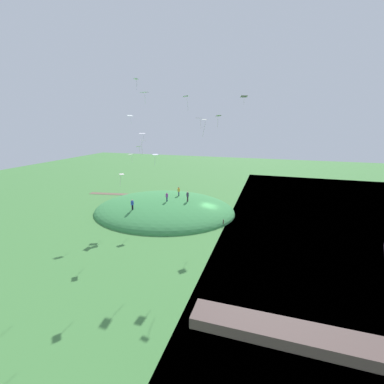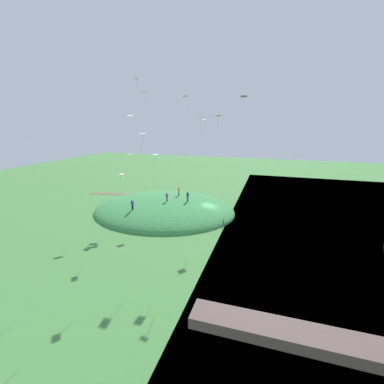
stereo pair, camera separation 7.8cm
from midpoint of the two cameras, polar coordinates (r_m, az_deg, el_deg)
name	(u,v)px [view 1 (the left image)]	position (r m, az deg, el deg)	size (l,w,h in m)	color
ground_plane	(209,215)	(45.95, 3.84, -5.13)	(160.00, 160.00, 0.00)	#437F3D
grass_hill	(164,210)	(48.58, -6.21, -4.05)	(26.30, 22.78, 4.71)	#398645
dirt_path	(119,194)	(61.25, -15.88, -0.48)	(14.11, 1.48, 0.04)	brown
person_near_shore	(167,196)	(45.79, -5.66, -0.87)	(0.49, 0.49, 1.61)	navy
person_watching_kites	(132,203)	(43.68, -13.17, -2.46)	(0.58, 0.58, 1.75)	black
person_on_hilltop	(188,195)	(45.92, -1.04, -0.69)	(0.60, 0.60, 1.85)	#412A35
person_with_child	(179,190)	(49.37, -3.02, 0.40)	(0.64, 0.64, 1.76)	#28234B
kite_0	(136,80)	(40.72, -12.38, 23.20)	(0.93, 0.89, 1.52)	white
kite_1	(130,155)	(43.66, -13.59, 8.07)	(0.79, 1.11, 1.37)	white
kite_2	(244,97)	(37.23, 11.41, 20.04)	(1.07, 0.89, 1.16)	silver
kite_3	(155,155)	(43.66, -8.20, 8.09)	(1.10, 1.15, 1.95)	white
kite_4	(199,118)	(35.74, 1.54, 16.01)	(0.70, 0.99, 1.37)	white
kite_5	(142,141)	(31.66, -11.05, 10.95)	(0.94, 0.93, 1.77)	white
kite_6	(139,147)	(45.07, -11.82, 9.75)	(0.91, 0.94, 1.45)	white
kite_7	(142,134)	(47.75, -11.03, 12.54)	(1.25, 1.09, 1.73)	white
kite_8	(144,93)	(33.57, -10.60, 20.84)	(1.14, 0.96, 1.35)	white
kite_9	(204,122)	(33.64, 2.70, 15.33)	(0.73, 0.58, 2.17)	silver
kite_10	(121,175)	(35.65, -15.44, 3.67)	(0.97, 1.01, 1.68)	white
kite_11	(186,97)	(38.94, -1.39, 20.36)	(0.88, 1.17, 2.04)	white
kite_12	(218,116)	(43.82, 5.84, 16.35)	(1.08, 1.12, 2.10)	white
kite_13	(130,116)	(47.86, -13.64, 16.06)	(1.11, 1.14, 1.66)	white
mooring_post	(223,223)	(41.31, 6.91, -6.78)	(0.14, 0.14, 1.10)	brown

